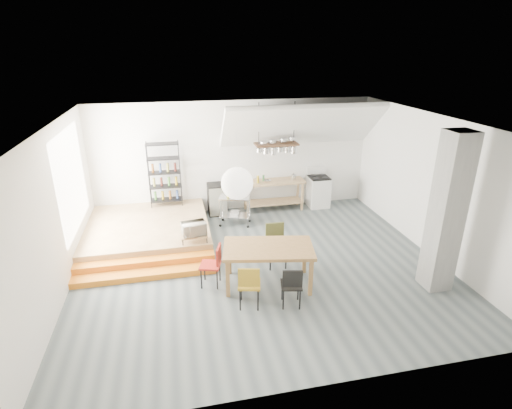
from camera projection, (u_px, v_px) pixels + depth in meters
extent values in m
plane|color=#4A5456|center=(261.00, 266.00, 8.94)|extent=(8.00, 8.00, 0.00)
cube|color=silver|center=(234.00, 157.00, 11.52)|extent=(8.00, 0.04, 3.20)
cube|color=silver|center=(56.00, 215.00, 7.56)|extent=(0.04, 7.00, 3.20)
cube|color=silver|center=(431.00, 186.00, 9.13)|extent=(0.04, 7.00, 3.20)
cube|color=white|center=(262.00, 122.00, 7.75)|extent=(8.00, 7.00, 0.02)
cube|color=white|center=(302.00, 125.00, 10.98)|extent=(4.40, 1.44, 1.32)
cube|color=white|center=(72.00, 181.00, 8.86)|extent=(0.02, 2.50, 2.20)
cube|color=olive|center=(148.00, 230.00, 10.19)|extent=(3.00, 3.00, 0.40)
cube|color=orange|center=(146.00, 274.00, 8.47)|extent=(3.00, 0.35, 0.13)
cube|color=orange|center=(146.00, 264.00, 8.76)|extent=(3.00, 0.35, 0.27)
cube|color=gray|center=(447.00, 214.00, 7.63)|extent=(0.50, 0.50, 3.20)
cube|color=olive|center=(274.00, 182.00, 11.69)|extent=(1.80, 0.60, 0.06)
cube|color=olive|center=(273.00, 202.00, 11.92)|extent=(1.70, 0.55, 0.04)
cube|color=olive|center=(298.00, 192.00, 12.21)|extent=(0.06, 0.06, 0.86)
cube|color=olive|center=(245.00, 196.00, 11.89)|extent=(0.06, 0.06, 0.86)
cube|color=olive|center=(302.00, 197.00, 11.81)|extent=(0.06, 0.06, 0.86)
cube|color=olive|center=(248.00, 201.00, 11.49)|extent=(0.06, 0.06, 0.86)
cube|color=white|center=(318.00, 192.00, 12.12)|extent=(0.60, 0.60, 0.90)
cube|color=black|center=(319.00, 177.00, 11.95)|extent=(0.58, 0.58, 0.03)
cube|color=white|center=(316.00, 171.00, 12.15)|extent=(0.60, 0.05, 0.25)
cylinder|color=black|center=(322.00, 175.00, 12.09)|extent=(0.18, 0.18, 0.02)
cylinder|color=black|center=(313.00, 175.00, 12.04)|extent=(0.18, 0.18, 0.02)
cylinder|color=black|center=(325.00, 178.00, 11.84)|extent=(0.18, 0.18, 0.02)
cylinder|color=black|center=(316.00, 178.00, 11.78)|extent=(0.18, 0.18, 0.02)
cube|color=#392517|center=(276.00, 144.00, 11.07)|extent=(1.20, 0.50, 0.05)
cylinder|color=black|center=(259.00, 124.00, 10.76)|extent=(0.02, 0.02, 1.15)
cylinder|color=black|center=(294.00, 123.00, 10.96)|extent=(0.02, 0.02, 1.15)
cylinder|color=silver|center=(259.00, 150.00, 10.98)|extent=(0.16, 0.16, 0.12)
cylinder|color=silver|center=(266.00, 151.00, 11.03)|extent=(0.20, 0.20, 0.16)
cylinder|color=silver|center=(273.00, 151.00, 11.07)|extent=(0.16, 0.16, 0.20)
cylinder|color=silver|center=(280.00, 149.00, 11.10)|extent=(0.20, 0.20, 0.12)
cylinder|color=silver|center=(287.00, 150.00, 11.15)|extent=(0.16, 0.16, 0.16)
cylinder|color=silver|center=(294.00, 150.00, 11.19)|extent=(0.20, 0.20, 0.20)
cylinder|color=black|center=(180.00, 171.00, 11.22)|extent=(0.02, 0.02, 1.80)
cylinder|color=black|center=(149.00, 173.00, 11.05)|extent=(0.02, 0.02, 1.80)
cylinder|color=black|center=(180.00, 175.00, 10.89)|extent=(0.02, 0.02, 1.80)
cylinder|color=black|center=(149.00, 177.00, 10.73)|extent=(0.02, 0.02, 1.80)
cube|color=black|center=(167.00, 200.00, 11.25)|extent=(0.88, 0.38, 0.02)
cube|color=black|center=(166.00, 186.00, 11.10)|extent=(0.88, 0.38, 0.02)
cube|color=black|center=(164.00, 172.00, 10.95)|extent=(0.88, 0.38, 0.02)
cube|color=black|center=(163.00, 158.00, 10.81)|extent=(0.88, 0.38, 0.02)
cube|color=black|center=(162.00, 144.00, 10.66)|extent=(0.88, 0.38, 0.03)
cylinder|color=#468535|center=(166.00, 195.00, 11.20)|extent=(0.07, 0.07, 0.24)
cylinder|color=#A9881C|center=(165.00, 181.00, 11.05)|extent=(0.07, 0.07, 0.24)
cylinder|color=brown|center=(164.00, 168.00, 10.90)|extent=(0.07, 0.07, 0.24)
cube|color=olive|center=(194.00, 235.00, 9.14)|extent=(0.60, 0.40, 0.03)
cylinder|color=black|center=(206.00, 234.00, 9.38)|extent=(0.02, 0.02, 0.13)
cylinder|color=black|center=(182.00, 236.00, 9.27)|extent=(0.02, 0.02, 0.13)
cylinder|color=black|center=(207.00, 240.00, 9.07)|extent=(0.02, 0.02, 0.13)
cylinder|color=black|center=(183.00, 243.00, 8.96)|extent=(0.02, 0.02, 0.13)
sphere|color=white|center=(237.00, 183.00, 7.44)|extent=(0.60, 0.60, 0.60)
cube|color=olive|center=(268.00, 248.00, 7.97)|extent=(1.95, 1.32, 0.07)
cube|color=olive|center=(305.00, 256.00, 8.54)|extent=(0.09, 0.09, 0.78)
cube|color=olive|center=(229.00, 257.00, 8.50)|extent=(0.09, 0.09, 0.78)
cube|color=olive|center=(311.00, 278.00, 7.75)|extent=(0.09, 0.09, 0.78)
cube|color=olive|center=(228.00, 279.00, 7.71)|extent=(0.09, 0.09, 0.78)
cube|color=#A17B1B|center=(249.00, 284.00, 7.41)|extent=(0.49, 0.49, 0.04)
cube|color=#A17B1B|center=(249.00, 278.00, 7.15)|extent=(0.39, 0.13, 0.36)
cylinder|color=black|center=(240.00, 300.00, 7.35)|extent=(0.03, 0.03, 0.45)
cylinder|color=black|center=(258.00, 300.00, 7.34)|extent=(0.03, 0.03, 0.45)
cylinder|color=black|center=(241.00, 290.00, 7.66)|extent=(0.03, 0.03, 0.45)
cylinder|color=black|center=(258.00, 290.00, 7.65)|extent=(0.03, 0.03, 0.45)
cube|color=black|center=(291.00, 285.00, 7.44)|extent=(0.45, 0.45, 0.04)
cube|color=black|center=(293.00, 279.00, 7.19)|extent=(0.37, 0.11, 0.34)
cylinder|color=black|center=(283.00, 300.00, 7.38)|extent=(0.03, 0.03, 0.42)
cylinder|color=black|center=(300.00, 300.00, 7.38)|extent=(0.03, 0.03, 0.42)
cylinder|color=black|center=(282.00, 290.00, 7.67)|extent=(0.03, 0.03, 0.42)
cylinder|color=black|center=(298.00, 290.00, 7.67)|extent=(0.03, 0.03, 0.42)
cube|color=brown|center=(277.00, 246.00, 8.77)|extent=(0.45, 0.45, 0.04)
cube|color=brown|center=(275.00, 231.00, 8.85)|extent=(0.42, 0.05, 0.38)
cylinder|color=black|center=(282.00, 251.00, 9.05)|extent=(0.03, 0.03, 0.48)
cylinder|color=black|center=(267.00, 253.00, 8.99)|extent=(0.03, 0.03, 0.48)
cylinder|color=black|center=(286.00, 259.00, 8.73)|extent=(0.03, 0.03, 0.48)
cylinder|color=black|center=(270.00, 261.00, 8.67)|extent=(0.03, 0.03, 0.48)
cube|color=#AE2318|center=(210.00, 265.00, 8.07)|extent=(0.50, 0.50, 0.04)
cube|color=#AE2318|center=(219.00, 255.00, 7.97)|extent=(0.15, 0.38, 0.35)
cylinder|color=black|center=(217.00, 280.00, 8.00)|extent=(0.03, 0.03, 0.44)
cylinder|color=black|center=(220.00, 271.00, 8.30)|extent=(0.03, 0.03, 0.44)
cylinder|color=black|center=(201.00, 279.00, 8.02)|extent=(0.03, 0.03, 0.44)
cylinder|color=black|center=(205.00, 271.00, 8.32)|extent=(0.03, 0.03, 0.44)
cube|color=silver|center=(235.00, 197.00, 10.72)|extent=(0.91, 0.68, 0.04)
cube|color=silver|center=(235.00, 215.00, 10.92)|extent=(0.91, 0.68, 0.03)
cylinder|color=silver|center=(249.00, 208.00, 11.02)|extent=(0.03, 0.03, 0.78)
sphere|color=black|center=(250.00, 221.00, 11.15)|extent=(0.07, 0.07, 0.07)
cylinder|color=silver|center=(222.00, 207.00, 11.09)|extent=(0.03, 0.03, 0.78)
sphere|color=black|center=(223.00, 220.00, 11.22)|extent=(0.07, 0.07, 0.07)
cylinder|color=silver|center=(248.00, 214.00, 10.65)|extent=(0.03, 0.03, 0.78)
sphere|color=black|center=(248.00, 227.00, 10.79)|extent=(0.07, 0.07, 0.07)
cylinder|color=silver|center=(220.00, 213.00, 10.72)|extent=(0.03, 0.03, 0.78)
sphere|color=black|center=(220.00, 225.00, 10.86)|extent=(0.07, 0.07, 0.07)
cube|color=black|center=(217.00, 199.00, 11.56)|extent=(0.53, 0.53, 0.91)
imported|color=beige|center=(194.00, 229.00, 9.08)|extent=(0.59, 0.45, 0.30)
imported|color=silver|center=(267.00, 181.00, 11.58)|extent=(0.23, 0.23, 0.05)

